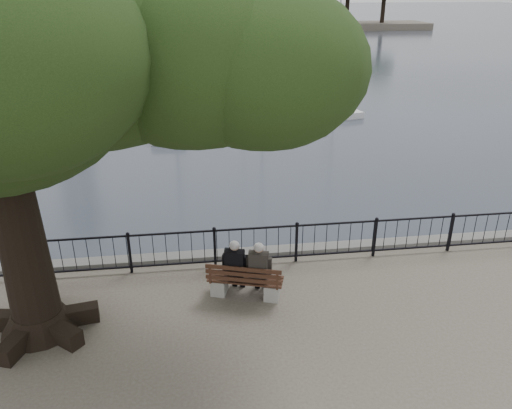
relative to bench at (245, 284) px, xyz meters
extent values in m
cube|color=#5A5853|center=(0.42, 1.84, -0.80)|extent=(200.00, 0.40, 1.20)
plane|color=#282E37|center=(0.42, 101.84, -1.30)|extent=(260.00, 260.00, 0.00)
cube|color=black|center=(0.42, 1.34, 0.68)|extent=(22.00, 0.04, 0.04)
cube|color=black|center=(0.42, 1.34, -0.15)|extent=(22.00, 0.04, 0.04)
cube|color=gray|center=(-0.55, 0.21, -0.12)|extent=(0.43, 0.49, 0.37)
cube|color=gray|center=(0.58, -0.14, -0.12)|extent=(0.43, 0.49, 0.37)
cube|color=black|center=(0.01, 0.04, 0.11)|extent=(1.70, 0.93, 0.04)
cube|color=black|center=(-0.06, -0.20, 0.38)|extent=(1.58, 0.52, 0.36)
cube|color=black|center=(-0.19, 0.11, 0.22)|extent=(0.39, 0.36, 0.22)
cube|color=black|center=(-0.22, 0.01, 0.56)|extent=(0.45, 0.33, 0.55)
sphere|color=tan|center=(-0.21, 0.05, 0.95)|extent=(0.21, 0.21, 0.21)
ellipsoid|color=#A49F9E|center=(-0.22, 0.03, 0.98)|extent=(0.22, 0.22, 0.19)
cube|color=black|center=(-0.12, 0.36, -0.10)|extent=(0.40, 0.47, 0.41)
cube|color=black|center=(0.31, -0.05, 0.22)|extent=(0.39, 0.36, 0.22)
cube|color=black|center=(0.28, -0.14, 0.56)|extent=(0.45, 0.33, 0.55)
sphere|color=tan|center=(0.29, -0.11, 0.95)|extent=(0.21, 0.21, 0.21)
ellipsoid|color=#A49F9E|center=(0.28, -0.13, 0.98)|extent=(0.22, 0.22, 0.19)
cube|color=black|center=(0.38, 0.20, -0.10)|extent=(0.40, 0.47, 0.41)
cone|color=black|center=(-4.19, -0.59, -0.08)|extent=(1.49, 1.49, 0.44)
cone|color=black|center=(-4.19, -0.59, 2.32)|extent=(0.96, 0.96, 5.25)
ellipsoid|color=black|center=(-2.53, -0.24, 5.12)|extent=(4.55, 4.55, 3.55)
ellipsoid|color=black|center=(-0.87, -0.50, 4.94)|extent=(4.02, 4.02, 3.14)
ellipsoid|color=black|center=(0.27, -0.85, 4.77)|extent=(3.50, 3.50, 2.73)
ellipsoid|color=black|center=(-3.41, -2.08, 5.12)|extent=(4.02, 4.02, 3.14)
ellipsoid|color=black|center=(-1.83, 0.63, 5.47)|extent=(3.85, 3.85, 3.00)
cube|color=#5A5853|center=(-17.58, 60.84, -0.70)|extent=(9.66, 9.66, 1.40)
cube|color=#5A5853|center=(2.42, 48.84, -0.70)|extent=(5.83, 5.83, 1.40)
cube|color=gray|center=(2.42, 48.84, 1.74)|extent=(2.14, 2.52, 3.88)
cube|color=#5A5853|center=(2.42, 48.84, 3.83)|extent=(2.52, 2.91, 0.30)
cube|color=silver|center=(-7.19, 17.07, -1.20)|extent=(3.03, 6.25, 0.67)
cube|color=silver|center=(-7.19, 17.07, -0.70)|extent=(1.76, 2.67, 0.50)
cylinder|color=#AEAEB3|center=(-7.19, 16.73, 4.74)|extent=(0.13, 0.13, 11.29)
cube|color=silver|center=(-1.83, 17.84, -1.20)|extent=(2.35, 6.23, 0.68)
cube|color=silver|center=(-1.83, 17.84, -0.70)|extent=(1.51, 2.60, 0.51)
cube|color=silver|center=(2.99, 18.18, -1.20)|extent=(2.07, 5.17, 0.56)
cube|color=silver|center=(2.99, 18.18, -0.70)|extent=(1.29, 2.17, 0.42)
cylinder|color=#AEAEB3|center=(2.99, 17.90, 3.97)|extent=(0.11, 0.11, 9.75)
cube|color=silver|center=(7.90, 20.92, -1.20)|extent=(2.57, 5.12, 0.55)
cube|color=silver|center=(7.90, 20.92, -0.70)|extent=(1.48, 2.20, 0.41)
cylinder|color=#AEAEB3|center=(7.90, 20.65, 3.53)|extent=(0.11, 0.11, 8.87)
cube|color=silver|center=(-8.98, 29.66, -1.20)|extent=(3.81, 5.83, 0.63)
cube|color=silver|center=(-8.98, 29.66, -0.70)|extent=(2.02, 2.59, 0.47)
cube|color=silver|center=(3.57, 33.68, -1.20)|extent=(2.99, 6.23, 0.67)
cube|color=silver|center=(3.57, 33.68, -0.70)|extent=(1.75, 2.66, 0.50)
cylinder|color=#AEAEB3|center=(3.57, 33.35, 4.42)|extent=(0.13, 0.13, 10.65)
cube|color=silver|center=(11.10, 33.75, -1.20)|extent=(2.49, 4.85, 0.52)
cube|color=silver|center=(11.10, 33.75, -0.70)|extent=(1.42, 2.09, 0.39)
cylinder|color=#AEAEB3|center=(11.10, 33.49, 3.21)|extent=(0.10, 0.10, 8.23)
cube|color=silver|center=(-1.90, 36.07, -1.20)|extent=(2.93, 5.45, 0.58)
cube|color=silver|center=(-1.90, 36.07, -0.70)|extent=(1.65, 2.36, 0.44)
cube|color=#514A3F|center=(25.42, 78.84, -0.80)|extent=(30.00, 8.00, 1.20)
cylinder|color=black|center=(20.42, 76.84, 1.70)|extent=(0.70, 0.70, 4.00)
cylinder|color=black|center=(26.42, 78.84, 1.70)|extent=(0.70, 0.70, 4.00)
cylinder|color=black|center=(32.42, 77.84, 1.70)|extent=(0.70, 0.70, 4.00)
camera|label=1|loc=(-0.99, -9.21, 6.04)|focal=35.00mm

